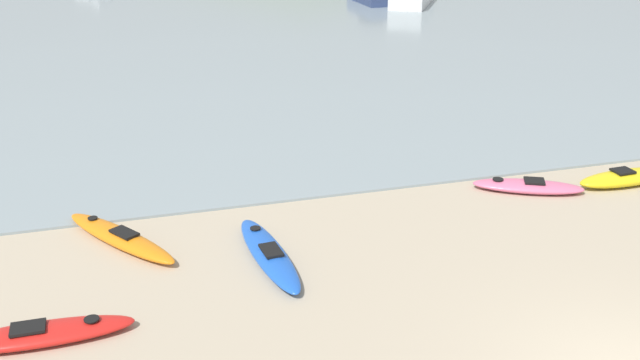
{
  "coord_description": "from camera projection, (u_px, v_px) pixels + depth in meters",
  "views": [
    {
      "loc": [
        -7.31,
        -7.36,
        6.95
      ],
      "look_at": [
        -2.72,
        8.06,
        0.5
      ],
      "focal_mm": 42.0,
      "sensor_mm": 36.0,
      "label": 1
    }
  ],
  "objects": [
    {
      "name": "kayak_on_sand_0",
      "position": [
        528.0,
        186.0,
        17.95
      ],
      "size": [
        2.68,
        1.81,
        0.31
      ],
      "color": "#E5668C",
      "rests_on": "ground_plane"
    },
    {
      "name": "kayak_on_sand_1",
      "position": [
        626.0,
        178.0,
        18.36
      ],
      "size": [
        2.69,
        0.87,
        0.4
      ],
      "color": "yellow",
      "rests_on": "ground_plane"
    },
    {
      "name": "kayak_on_sand_2",
      "position": [
        39.0,
        334.0,
        12.09
      ],
      "size": [
        3.03,
        0.74,
        0.31
      ],
      "color": "red",
      "rests_on": "ground_plane"
    },
    {
      "name": "kayak_on_sand_3",
      "position": [
        269.0,
        254.0,
        14.69
      ],
      "size": [
        0.89,
        3.37,
        0.32
      ],
      "color": "blue",
      "rests_on": "ground_plane"
    },
    {
      "name": "kayak_on_sand_4",
      "position": [
        120.0,
        237.0,
        15.36
      ],
      "size": [
        2.37,
        3.23,
        0.33
      ],
      "color": "orange",
      "rests_on": "ground_plane"
    }
  ]
}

